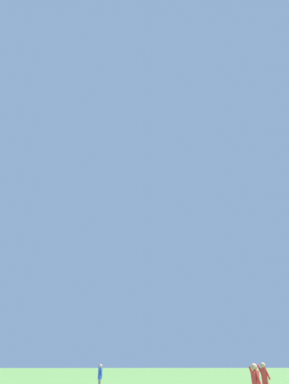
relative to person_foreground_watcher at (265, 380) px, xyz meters
name	(u,v)px	position (x,y,z in m)	size (l,w,h in m)	color
person_foreground_watcher	(265,380)	(0.00, 0.00, 0.00)	(0.43, 0.41, 1.61)	#2D3351
person_near_tree	(100,376)	(-7.02, 7.24, -0.03)	(0.32, 0.47, 1.56)	gray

